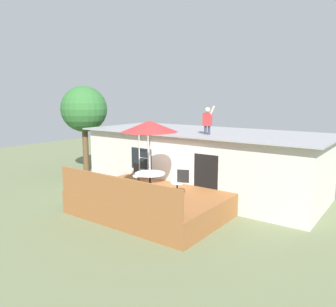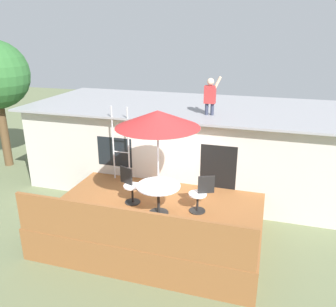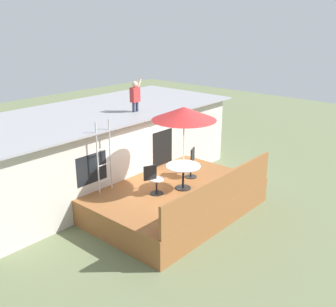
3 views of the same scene
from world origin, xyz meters
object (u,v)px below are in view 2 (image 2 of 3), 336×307
object	(u,v)px
patio_umbrella	(158,119)
person_figure	(210,94)
patio_table	(158,192)
step_ladder	(121,144)
patio_chair_right	(201,194)
patio_chair_left	(130,185)

from	to	relation	value
patio_umbrella	person_figure	distance (m)	2.79
patio_table	step_ladder	distance (m)	2.40
person_figure	patio_umbrella	bearing A→B (deg)	-104.15
step_ladder	patio_chair_right	distance (m)	2.96
patio_table	step_ladder	xyz separation A→B (m)	(-1.68, 1.64, 0.51)
patio_chair_left	patio_chair_right	xyz separation A→B (m)	(1.82, 0.04, 0.00)
patio_chair_left	person_figure	bearing A→B (deg)	78.94
step_ladder	person_figure	distance (m)	2.93
patio_umbrella	step_ladder	world-z (taller)	patio_umbrella
person_figure	patio_chair_right	size ratio (longest dim) A/B	1.21
patio_umbrella	patio_chair_left	distance (m)	2.12
patio_table	patio_chair_left	size ratio (longest dim) A/B	1.13
patio_table	person_figure	world-z (taller)	person_figure
patio_umbrella	patio_chair_left	bearing A→B (deg)	157.10
step_ladder	person_figure	world-z (taller)	person_figure
patio_table	patio_umbrella	xyz separation A→B (m)	(0.00, 0.00, 1.76)
patio_chair_right	patio_table	bearing A→B (deg)	-0.00
patio_table	patio_umbrella	size ratio (longest dim) A/B	0.41
patio_umbrella	patio_chair_right	distance (m)	2.15
step_ladder	patio_chair_right	xyz separation A→B (m)	(2.62, -1.23, -0.64)
patio_table	patio_chair_right	xyz separation A→B (m)	(0.94, 0.41, -0.13)
step_ladder	patio_chair_left	distance (m)	1.63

